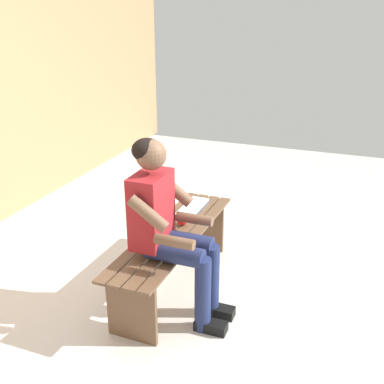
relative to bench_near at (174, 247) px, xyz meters
The scene contains 4 objects.
bench_near is the anchor object (origin of this frame).
person_seated 0.48m from the bench_near, 18.09° to the left, with size 0.50×0.69×1.28m.
apple 0.22m from the bench_near, behind, with size 0.08×0.08×0.08m, color red.
book_open 0.48m from the bench_near, behind, with size 0.42×0.17×0.02m.
Camera 1 is at (2.86, 1.24, 2.06)m, focal length 43.60 mm.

